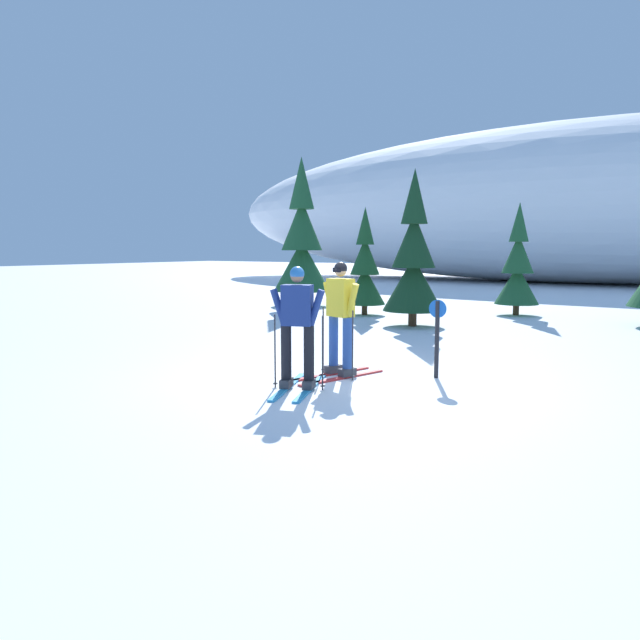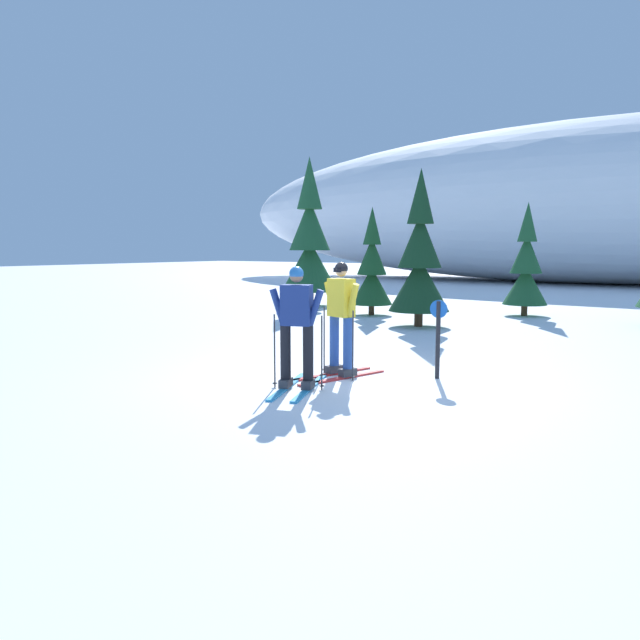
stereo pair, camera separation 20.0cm
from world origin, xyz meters
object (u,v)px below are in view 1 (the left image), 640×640
skier_navy_jacket (298,326)px  pine_tree_left (365,270)px  skier_yellow_jacket (340,317)px  pine_tree_far_left (302,244)px  pine_tree_center_left (413,261)px  pine_tree_center_right (518,268)px  trail_marker_post (437,333)px

skier_navy_jacket → pine_tree_left: pine_tree_left is taller
skier_yellow_jacket → pine_tree_left: bearing=116.3°
skier_navy_jacket → pine_tree_far_left: size_ratio=0.35×
skier_yellow_jacket → pine_tree_center_left: 6.44m
pine_tree_far_left → pine_tree_center_right: 7.22m
pine_tree_far_left → pine_tree_center_left: pine_tree_far_left is taller
skier_navy_jacket → trail_marker_post: bearing=53.2°
pine_tree_center_right → trail_marker_post: 9.63m
trail_marker_post → skier_navy_jacket: bearing=-126.8°
trail_marker_post → pine_tree_center_right: bearing=98.0°
skier_yellow_jacket → trail_marker_post: (1.32, 0.72, -0.24)m
pine_tree_left → trail_marker_post: pine_tree_left is taller
pine_tree_center_left → skier_navy_jacket: bearing=-78.2°
pine_tree_left → pine_tree_center_right: pine_tree_center_right is taller
skier_yellow_jacket → pine_tree_center_right: bearing=90.0°
skier_yellow_jacket → pine_tree_center_left: size_ratio=0.45×
skier_yellow_jacket → pine_tree_center_left: pine_tree_center_left is taller
pine_tree_far_left → trail_marker_post: 12.03m
skier_yellow_jacket → trail_marker_post: bearing=28.6°
pine_tree_far_left → pine_tree_left: size_ratio=1.59×
pine_tree_left → pine_tree_center_left: 2.82m
skier_yellow_jacket → pine_tree_far_left: size_ratio=0.35×
pine_tree_left → skier_navy_jacket: bearing=-66.7°
pine_tree_center_right → trail_marker_post: bearing=-82.0°
pine_tree_center_left → pine_tree_center_right: size_ratio=1.19×
skier_navy_jacket → trail_marker_post: size_ratio=1.45×
pine_tree_far_left → trail_marker_post: (8.44, -8.45, -1.44)m
pine_tree_left → pine_tree_center_right: 4.55m
pine_tree_center_left → pine_tree_center_right: bearing=68.8°
skier_navy_jacket → trail_marker_post: skier_navy_jacket is taller
skier_navy_jacket → pine_tree_center_left: (-1.53, 7.31, 0.75)m
skier_navy_jacket → pine_tree_far_left: bearing=124.6°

